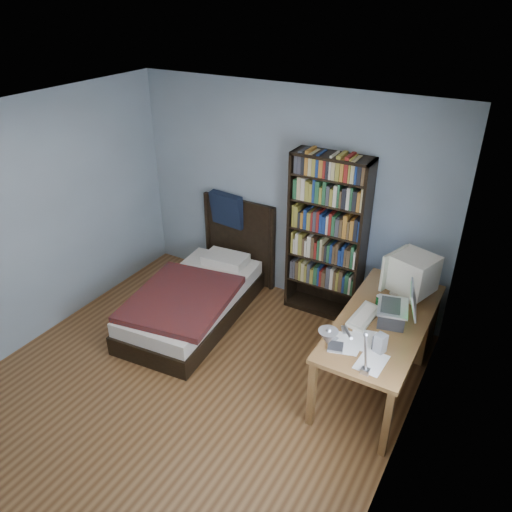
# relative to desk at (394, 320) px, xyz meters

# --- Properties ---
(room) EXTENTS (4.20, 4.24, 2.50)m
(room) POSITION_rel_desk_xyz_m (-1.48, -1.57, 0.83)
(room) COLOR brown
(room) RESTS_ON ground
(desk) EXTENTS (0.75, 1.70, 0.73)m
(desk) POSITION_rel_desk_xyz_m (0.00, 0.00, 0.00)
(desk) COLOR brown
(desk) RESTS_ON floor
(crt_monitor) EXTENTS (0.49, 0.46, 0.45)m
(crt_monitor) POSITION_rel_desk_xyz_m (0.08, 0.02, 0.56)
(crt_monitor) COLOR beige
(crt_monitor) RESTS_ON desk
(laptop) EXTENTS (0.41, 0.40, 0.42)m
(laptop) POSITION_rel_desk_xyz_m (0.08, -0.49, 0.43)
(laptop) COLOR #2D2D30
(laptop) RESTS_ON desk
(desk_lamp) EXTENTS (0.26, 0.57, 0.68)m
(desk_lamp) POSITION_rel_desk_xyz_m (-0.04, -1.64, 0.85)
(desk_lamp) COLOR #99999E
(desk_lamp) RESTS_ON desk
(keyboard) EXTENTS (0.21, 0.45, 0.04)m
(keyboard) POSITION_rel_desk_xyz_m (-0.16, -0.54, 0.33)
(keyboard) COLOR beige
(keyboard) RESTS_ON desk
(speaker) EXTENTS (0.11, 0.11, 0.17)m
(speaker) POSITION_rel_desk_xyz_m (0.10, -0.93, 0.40)
(speaker) COLOR gray
(speaker) RESTS_ON desk
(soda_can) EXTENTS (0.06, 0.06, 0.11)m
(soda_can) POSITION_rel_desk_xyz_m (-0.11, -0.30, 0.37)
(soda_can) COLOR #06320E
(soda_can) RESTS_ON desk
(mouse) EXTENTS (0.07, 0.12, 0.04)m
(mouse) POSITION_rel_desk_xyz_m (-0.01, -0.24, 0.33)
(mouse) COLOR silver
(mouse) RESTS_ON desk
(phone_silver) EXTENTS (0.10, 0.12, 0.02)m
(phone_silver) POSITION_rel_desk_xyz_m (-0.24, -0.82, 0.32)
(phone_silver) COLOR silver
(phone_silver) RESTS_ON desk
(phone_grey) EXTENTS (0.06, 0.09, 0.02)m
(phone_grey) POSITION_rel_desk_xyz_m (-0.27, -0.98, 0.32)
(phone_grey) COLOR gray
(phone_grey) RESTS_ON desk
(external_drive) EXTENTS (0.16, 0.16, 0.03)m
(external_drive) POSITION_rel_desk_xyz_m (-0.22, -1.08, 0.32)
(external_drive) COLOR gray
(external_drive) RESTS_ON desk
(bookshelf) EXTENTS (0.85, 0.30, 1.88)m
(bookshelf) POSITION_rel_desk_xyz_m (-0.93, 0.37, 0.53)
(bookshelf) COLOR black
(bookshelf) RESTS_ON floor
(bed) EXTENTS (1.18, 2.06, 1.16)m
(bed) POSITION_rel_desk_xyz_m (-2.13, -0.42, -0.16)
(bed) COLOR black
(bed) RESTS_ON floor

